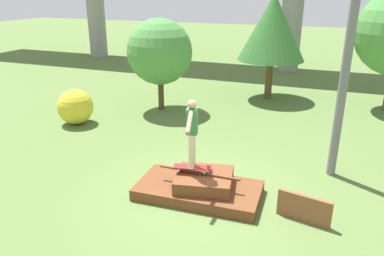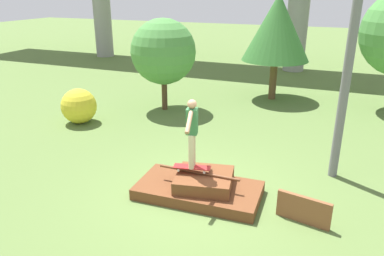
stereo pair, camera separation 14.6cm
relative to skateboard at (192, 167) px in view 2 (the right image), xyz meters
The scene contains 9 objects.
ground_plane 0.67m from the skateboard, ahead, with size 80.00×80.00×0.00m, color #567038.
scrap_pile 0.49m from the skateboard, ahead, with size 2.69×1.46×0.58m.
scrap_plank_loose 2.38m from the skateboard, ahead, with size 1.03×0.28×0.55m.
skateboard is the anchor object (origin of this frame).
skater 0.86m from the skateboard, behind, with size 0.33×1.15×1.47m.
utility_pole 4.54m from the skateboard, 37.02° to the left, with size 1.30×0.20×6.90m.
tree_behind_right 6.36m from the skateboard, 121.55° to the left, with size 2.30×2.30×3.26m.
tree_mid_back 8.44m from the skateboard, 88.93° to the left, with size 2.59×2.59×4.06m.
bush_yellow_flowering 5.93m from the skateboard, 150.99° to the left, with size 1.15×1.15×1.15m.
Camera 2 is at (2.54, -6.59, 4.21)m, focal length 35.00 mm.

